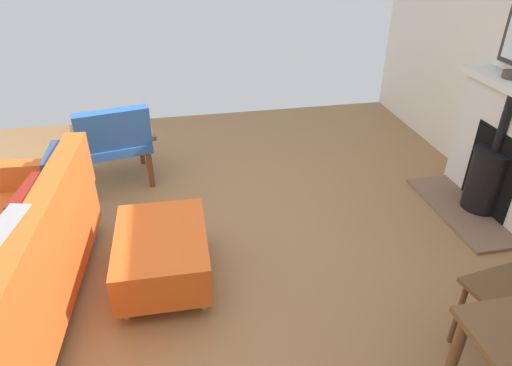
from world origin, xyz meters
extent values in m
cube|color=olive|center=(0.00, 0.00, 0.00)|extent=(5.58, 5.49, 0.01)
cube|color=brown|center=(-2.29, -0.20, 0.01)|extent=(0.40, 1.07, 0.03)
cube|color=silver|center=(-2.61, -0.20, 0.50)|extent=(0.24, 1.13, 1.00)
cube|color=black|center=(-2.51, -0.20, 0.36)|extent=(0.06, 0.55, 0.67)
cylinder|color=black|center=(-2.47, -0.20, 0.28)|extent=(0.30, 0.30, 0.50)
cylinder|color=black|center=(-2.47, -0.20, 0.54)|extent=(0.32, 0.32, 0.02)
cylinder|color=black|center=(-2.47, -0.20, 0.77)|extent=(0.07, 0.07, 0.44)
cylinder|color=#47382D|center=(-2.61, -0.44, 1.07)|extent=(0.13, 0.13, 0.05)
torus|color=#47382D|center=(-2.61, -0.44, 1.10)|extent=(0.14, 0.14, 0.01)
cylinder|color=#B2B2B7|center=(0.68, -0.43, 0.05)|extent=(0.04, 0.04, 0.10)
cube|color=orange|center=(0.72, 0.36, 0.62)|extent=(0.28, 1.86, 0.38)
cube|color=orange|center=(1.00, -0.54, 0.53)|extent=(0.78, 0.18, 0.20)
cube|color=#334775|center=(0.77, -0.34, 0.60)|extent=(0.14, 0.37, 0.38)
cube|color=maroon|center=(0.80, 0.15, 0.61)|extent=(0.18, 0.40, 0.39)
cube|color=#99999E|center=(0.83, 0.55, 0.62)|extent=(0.20, 0.43, 0.42)
cylinder|color=#B2B2B7|center=(0.35, -0.18, 0.04)|extent=(0.03, 0.03, 0.09)
cylinder|color=#B2B2B7|center=(0.36, 0.45, 0.04)|extent=(0.03, 0.03, 0.09)
cylinder|color=#B2B2B7|center=(-0.12, -0.17, 0.04)|extent=(0.03, 0.03, 0.09)
cylinder|color=#B2B2B7|center=(-0.11, 0.46, 0.04)|extent=(0.03, 0.03, 0.09)
cube|color=orange|center=(0.12, 0.14, 0.23)|extent=(0.60, 0.80, 0.28)
cube|color=brown|center=(0.30, -1.58, 0.18)|extent=(0.05, 0.05, 0.37)
cube|color=brown|center=(0.80, -1.48, 0.18)|extent=(0.05, 0.05, 0.37)
cube|color=brown|center=(0.21, -1.12, 0.18)|extent=(0.05, 0.05, 0.37)
cube|color=brown|center=(0.71, -1.02, 0.18)|extent=(0.05, 0.05, 0.37)
cube|color=#2D60B2|center=(0.51, -1.30, 0.39)|extent=(0.70, 0.67, 0.08)
cube|color=#2D60B2|center=(0.46, -1.06, 0.60)|extent=(0.61, 0.25, 0.37)
cube|color=brown|center=(0.19, -1.36, 0.48)|extent=(0.14, 0.53, 0.04)
cube|color=brown|center=(0.82, -1.24, 0.48)|extent=(0.14, 0.53, 0.04)
cylinder|color=brown|center=(-1.79, 0.94, 0.22)|extent=(0.04, 0.04, 0.45)
cylinder|color=brown|center=(-1.48, 0.99, 0.22)|extent=(0.04, 0.04, 0.45)
cylinder|color=brown|center=(-1.52, 1.30, 0.22)|extent=(0.04, 0.04, 0.45)
camera|label=1|loc=(-0.04, 2.49, 2.11)|focal=31.43mm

